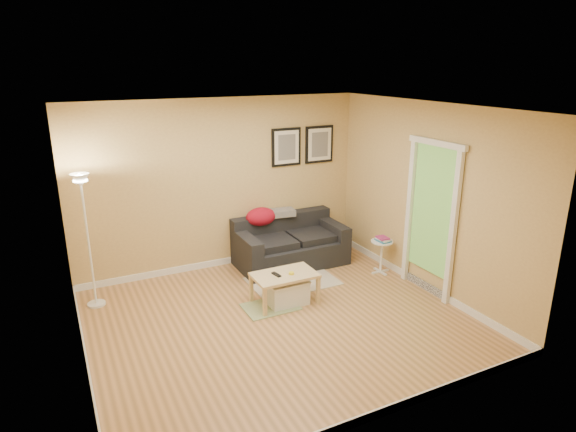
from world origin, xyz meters
The scene contains 25 objects.
floor centered at (0.00, 0.00, 0.00)m, with size 4.50×4.50×0.00m, color tan.
ceiling centered at (0.00, 0.00, 2.60)m, with size 4.50×4.50×0.00m, color white.
wall_back centered at (0.00, 2.00, 1.30)m, with size 4.50×4.50×0.00m, color tan.
wall_front centered at (0.00, -2.00, 1.30)m, with size 4.50×4.50×0.00m, color tan.
wall_left centered at (-2.25, 0.00, 1.30)m, with size 4.00×4.00×0.00m, color tan.
wall_right centered at (2.25, 0.00, 1.30)m, with size 4.00×4.00×0.00m, color tan.
baseboard_back centered at (0.00, 1.99, 0.05)m, with size 4.50×0.02×0.10m, color white.
baseboard_front centered at (0.00, -1.99, 0.05)m, with size 4.50×0.02×0.10m, color white.
baseboard_left centered at (-2.24, 0.00, 0.05)m, with size 0.02×4.00×0.10m, color white.
baseboard_right centered at (2.24, 0.00, 0.05)m, with size 0.02×4.00×0.10m, color white.
sofa centered at (0.94, 1.53, 0.38)m, with size 1.70×0.90×0.75m, color black, non-canonical shape.
red_throw centered at (0.55, 1.80, 0.77)m, with size 0.48×0.36×0.28m, color #AA0F32, non-canonical shape.
plaid_throw centered at (0.92, 1.83, 0.78)m, with size 0.42×0.26×0.10m, color tan, non-canonical shape.
framed_print_left centered at (1.08, 1.98, 1.80)m, with size 0.50×0.04×0.60m, color black, non-canonical shape.
framed_print_right centered at (1.68, 1.98, 1.80)m, with size 0.50×0.04×0.60m, color black, non-canonical shape.
area_rug centered at (0.67, 0.93, 0.01)m, with size 1.25×0.85×0.01m, color beige.
green_runner centered at (0.05, 0.36, 0.01)m, with size 0.70×0.50×0.01m, color #668C4C.
coffee_table centered at (0.27, 0.39, 0.21)m, with size 0.84×0.51×0.42m, color #DABF85, non-canonical shape.
remote_control centered at (0.15, 0.40, 0.43)m, with size 0.05×0.16×0.02m, color black.
tape_roll centered at (0.34, 0.34, 0.43)m, with size 0.07×0.07×0.03m, color yellow.
storage_bin centered at (0.29, 0.37, 0.17)m, with size 0.54×0.40×0.33m, color white, non-canonical shape.
side_table centered at (2.02, 0.62, 0.26)m, with size 0.34×0.34×0.51m, color white, non-canonical shape.
book_stack centered at (2.02, 0.61, 0.55)m, with size 0.16×0.22×0.07m, color teal, non-canonical shape.
floor_lamp centered at (-2.00, 1.45, 0.85)m, with size 0.23×0.23×1.79m, color white, non-canonical shape.
doorway centered at (2.20, -0.15, 1.02)m, with size 0.12×1.01×2.13m, color white, non-canonical shape.
Camera 1 is at (-2.33, -4.92, 3.09)m, focal length 30.51 mm.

